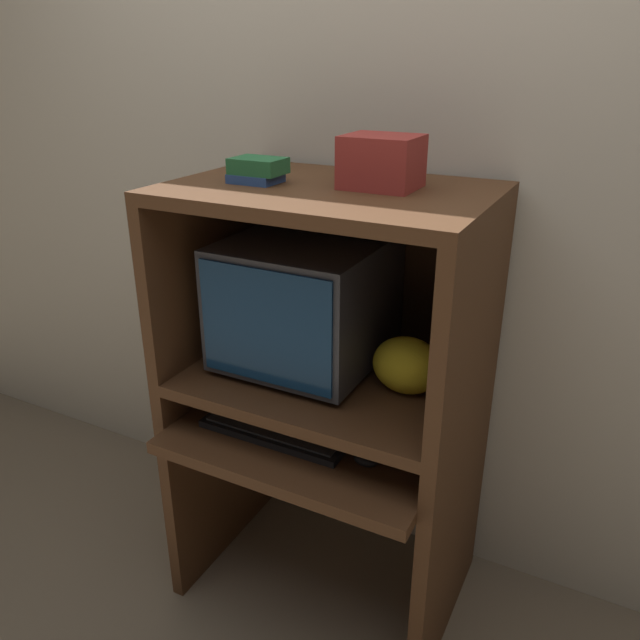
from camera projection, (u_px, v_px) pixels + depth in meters
wall_back at (381, 183)px, 1.95m from camera, size 6.00×0.06×2.60m
desk_base at (322, 486)px, 1.97m from camera, size 0.86×0.68×0.66m
desk_monitor_shelf at (328, 382)px, 1.86m from camera, size 0.86×0.60×0.14m
hutch_upper at (334, 251)px, 1.73m from camera, size 0.86×0.60×0.55m
crt_monitor at (306, 301)px, 1.84m from camera, size 0.44×0.47×0.38m
keyboard at (275, 431)px, 1.80m from camera, size 0.44×0.14×0.03m
mouse at (366, 460)px, 1.67m from camera, size 0.07×0.05×0.03m
snack_bag at (407, 365)px, 1.72m from camera, size 0.20×0.15×0.16m
book_stack at (257, 170)px, 1.67m from camera, size 0.14×0.10×0.07m
storage_box at (382, 162)px, 1.59m from camera, size 0.19×0.16×0.13m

